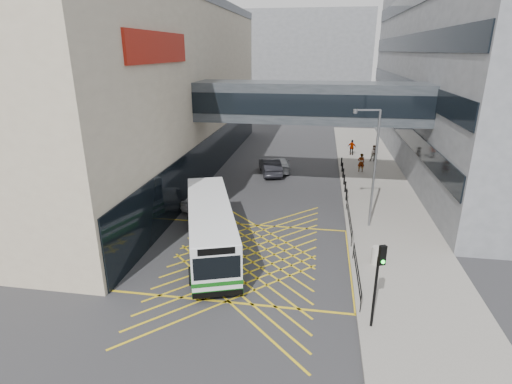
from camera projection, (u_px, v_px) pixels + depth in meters
The scene contains 18 objects.
ground at pixel (245, 257), 23.21m from camera, with size 120.00×120.00×0.00m, color #333335.
building_whsmith at pixel (91, 87), 38.13m from camera, with size 24.17×42.00×16.00m.
building_far at pixel (293, 63), 76.30m from camera, with size 28.00×16.00×18.00m, color slate.
skybridge at pixel (310, 102), 31.41m from camera, with size 20.00×4.10×3.00m.
pavement at pixel (375, 183), 35.77m from camera, with size 6.00×54.00×0.16m, color gray.
box_junction at pixel (245, 257), 23.21m from camera, with size 12.00×9.00×0.01m.
bus at pixel (210, 226), 23.47m from camera, with size 5.73×10.82×2.98m.
car_white at pixel (205, 198), 30.43m from camera, with size 1.89×4.62×1.47m, color silver.
car_dark at pixel (270, 166), 38.44m from camera, with size 1.97×5.04×1.58m, color black.
car_silver at pixel (280, 164), 39.58m from camera, with size 1.88×4.46×1.39m, color #94989C.
traffic_light at pixel (378, 275), 16.20m from camera, with size 0.33×0.47×3.94m.
street_lamp at pixel (372, 162), 25.48m from camera, with size 1.77×0.51×7.78m.
litter_bin at pixel (377, 255), 22.02m from camera, with size 0.58×0.58×1.00m, color #ADA89E.
kerb_railings at pixel (352, 237), 23.64m from camera, with size 0.05×12.54×1.00m.
bollards at pixel (344, 176), 36.01m from camera, with size 0.14×10.14×0.90m.
pedestrian_a at pixel (361, 163), 38.67m from camera, with size 0.72×0.51×1.81m, color gray.
pedestrian_b at pixel (374, 153), 42.23m from camera, with size 0.85×0.49×1.74m, color gray.
pedestrian_c at pixel (352, 147), 44.93m from camera, with size 1.01×0.49×1.71m, color gray.
Camera 1 is at (3.94, -20.24, 11.33)m, focal length 28.00 mm.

